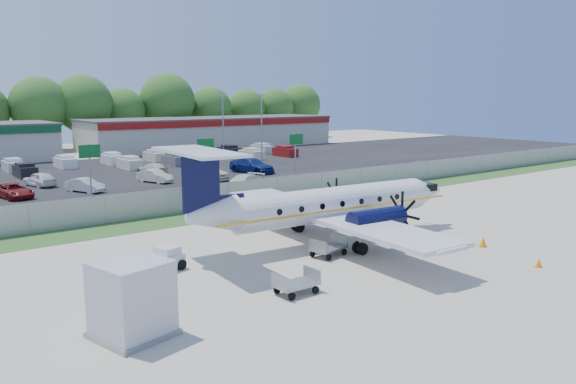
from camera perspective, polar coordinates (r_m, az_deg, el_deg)
ground at (r=34.78m, az=6.04°, el=-5.06°), size 170.00×170.00×0.00m
grass_verge at (r=44.03m, az=-4.75°, el=-1.90°), size 170.00×4.00×0.02m
access_road at (r=49.96m, az=-9.10°, el=-0.59°), size 170.00×8.00×0.02m
parking_lot at (r=68.98m, az=-17.44°, el=1.90°), size 170.00×32.00×0.02m
perimeter_fence at (r=45.51m, az=-6.13°, el=-0.26°), size 120.00×0.06×1.99m
building_east at (r=99.57m, az=-7.76°, el=6.03°), size 44.40×12.40×5.24m
sign_left at (r=49.92m, az=-19.49°, el=3.14°), size 1.80×0.26×5.00m
sign_mid at (r=54.30m, az=-8.38°, el=4.08°), size 1.80×0.26×5.00m
sign_right at (r=60.38m, az=0.81°, el=4.73°), size 1.80×0.26×5.00m
light_pole_ne at (r=75.95m, az=-2.71°, el=6.97°), size 0.90×0.35×9.09m
light_pole_se at (r=84.35m, az=-6.61°, el=7.18°), size 0.90×0.35×9.09m
tree_line at (r=101.44m, az=-24.09°, el=3.85°), size 112.00×6.00×14.00m
aircraft at (r=34.18m, az=4.13°, el=-1.26°), size 19.71×19.41×6.08m
pushback_tug at (r=29.64m, az=-12.65°, el=-6.72°), size 2.48×2.08×1.19m
baggage_cart_near at (r=31.56m, az=4.13°, el=-5.63°), size 2.27×1.63×1.08m
baggage_cart_far at (r=25.68m, az=0.85°, el=-9.27°), size 1.98×1.22×1.03m
service_container at (r=21.89m, az=-15.58°, el=-10.68°), size 3.11×3.11×2.87m
cone_nose at (r=35.36m, az=19.22°, el=-4.83°), size 0.43×0.43×0.61m
cone_port_wing at (r=32.31m, az=24.12°, el=-6.59°), size 0.35×0.35×0.50m
cone_starboard_wing at (r=42.75m, az=-2.21°, el=-1.85°), size 0.42×0.42×0.59m
road_car_mid at (r=53.06m, az=-4.65°, el=0.08°), size 5.65×4.03×1.52m
road_car_east at (r=67.93m, az=13.63°, el=1.95°), size 5.22×2.61×1.45m
parked_car_a at (r=54.86m, az=-26.03°, el=-0.56°), size 2.93×4.98×1.30m
parked_car_b at (r=55.67m, az=-19.85°, el=-0.01°), size 2.89×4.19×1.31m
parked_car_c at (r=59.84m, az=-13.34°, el=0.94°), size 2.71×4.34×1.35m
parked_car_d at (r=60.92m, az=-8.22°, el=1.26°), size 3.25×6.14×1.70m
parked_car_e at (r=65.75m, az=-3.68°, el=1.95°), size 3.76×6.31×1.71m
parked_car_f at (r=60.91m, az=-23.87°, el=0.52°), size 2.76×4.58×1.46m
parked_car_g at (r=65.98m, az=-13.60°, el=1.73°), size 2.60×4.76×1.31m
far_parking_rows at (r=73.66m, az=-18.78°, el=2.29°), size 56.00×10.00×1.60m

